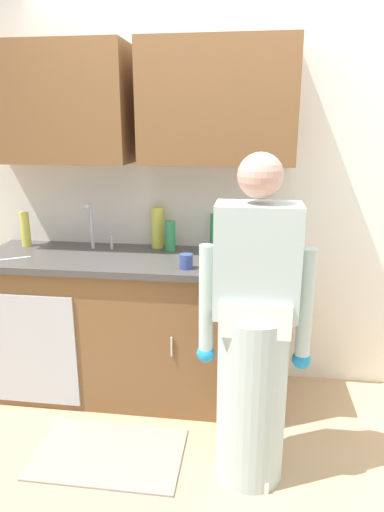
{
  "coord_description": "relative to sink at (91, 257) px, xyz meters",
  "views": [
    {
      "loc": [
        0.17,
        -1.93,
        1.72
      ],
      "look_at": [
        -0.17,
        0.55,
        1.0
      ],
      "focal_mm": 31.63,
      "sensor_mm": 36.0,
      "label": 1
    }
  ],
  "objects": [
    {
      "name": "bottle_dish_liquid",
      "position": [
        0.48,
        0.15,
        0.11
      ],
      "size": [
        0.07,
        0.07,
        0.2
      ],
      "primitive_type": "cylinder",
      "color": "#2D8C4C",
      "rests_on": "countertop"
    },
    {
      "name": "floor_mat",
      "position": [
        0.28,
        -0.66,
        -0.92
      ],
      "size": [
        0.8,
        0.5,
        0.01
      ],
      "primitive_type": "cube",
      "color": "gray",
      "rests_on": "ground"
    },
    {
      "name": "knife_on_counter",
      "position": [
        -0.45,
        -0.18,
        0.02
      ],
      "size": [
        0.21,
        0.15,
        0.01
      ],
      "primitive_type": "cube",
      "rotation": [
        0.0,
        0.0,
        0.57
      ],
      "color": "silver",
      "rests_on": "countertop"
    },
    {
      "name": "bottle_soap",
      "position": [
        -0.51,
        0.14,
        0.13
      ],
      "size": [
        0.06,
        0.06,
        0.23
      ],
      "primitive_type": "cylinder",
      "color": "#D8D14C",
      "rests_on": "countertop"
    },
    {
      "name": "countertop",
      "position": [
        0.28,
        -0.01,
        -0.01
      ],
      "size": [
        1.96,
        0.66,
        0.04
      ],
      "primitive_type": "cube",
      "color": "#474442",
      "rests_on": "counter_cabinet"
    },
    {
      "name": "person_at_sink",
      "position": [
        1.03,
        -0.68,
        -0.23
      ],
      "size": [
        0.55,
        0.34,
        1.62
      ],
      "color": "white",
      "rests_on": "ground"
    },
    {
      "name": "bottle_cleaner_spray",
      "position": [
        0.38,
        0.23,
        0.15
      ],
      "size": [
        0.08,
        0.08,
        0.27
      ],
      "primitive_type": "cylinder",
      "color": "#D8D14C",
      "rests_on": "countertop"
    },
    {
      "name": "kitchen_wall_with_uppers",
      "position": [
        0.7,
        0.29,
        0.55
      ],
      "size": [
        4.8,
        0.44,
        2.7
      ],
      "color": "silver",
      "rests_on": "ground"
    },
    {
      "name": "bottle_water_short",
      "position": [
        0.76,
        0.21,
        0.13
      ],
      "size": [
        0.06,
        0.06,
        0.24
      ],
      "primitive_type": "cylinder",
      "color": "#2D8C4C",
      "rests_on": "countertop"
    },
    {
      "name": "cup_by_sink",
      "position": [
        0.64,
        -0.21,
        0.06
      ],
      "size": [
        0.08,
        0.08,
        0.09
      ],
      "primitive_type": "cylinder",
      "color": "#33478C",
      "rests_on": "countertop"
    },
    {
      "name": "counter_cabinet",
      "position": [
        0.28,
        -0.01,
        -0.48
      ],
      "size": [
        1.9,
        0.62,
        0.9
      ],
      "color": "brown",
      "rests_on": "ground"
    },
    {
      "name": "ground_plane",
      "position": [
        0.83,
        -0.71,
        -0.93
      ],
      "size": [
        9.0,
        9.0,
        0.0
      ],
      "primitive_type": "plane",
      "color": "tan"
    },
    {
      "name": "sink",
      "position": [
        0.0,
        0.0,
        0.0
      ],
      "size": [
        0.5,
        0.36,
        0.35
      ],
      "color": "#B7BABF",
      "rests_on": "counter_cabinet"
    }
  ]
}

